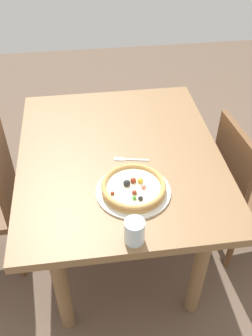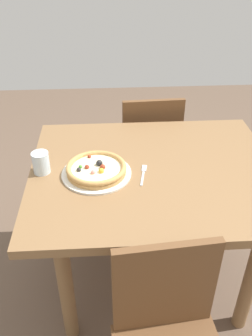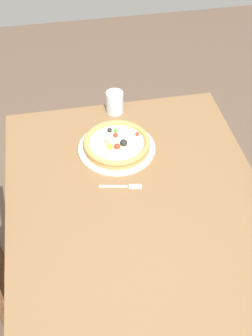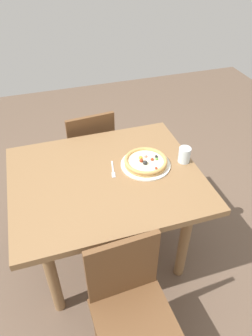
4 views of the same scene
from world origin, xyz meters
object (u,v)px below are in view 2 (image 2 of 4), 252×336
at_px(chair_far, 149,147).
at_px(drinking_glass, 41,163).
at_px(pizza, 96,169).
at_px(plate, 97,173).
at_px(dining_table, 154,187).
at_px(fork, 143,173).

xyz_separation_m(chair_far, drinking_glass, (-0.59, -0.69, 0.35)).
height_order(pizza, drinking_glass, drinking_glass).
bearing_deg(drinking_glass, chair_far, 49.56).
height_order(chair_far, plate, chair_far).
distance_m(plate, pizza, 0.03).
distance_m(chair_far, pizza, 0.87).
xyz_separation_m(dining_table, fork, (-0.06, -0.04, 0.11)).
relative_size(dining_table, fork, 7.16).
distance_m(dining_table, chair_far, 0.73).
xyz_separation_m(dining_table, drinking_glass, (-0.53, 0.01, 0.16)).
bearing_deg(dining_table, plate, -174.40).
distance_m(fork, drinking_glass, 0.48).
height_order(dining_table, fork, fork).
height_order(dining_table, pizza, pizza).
bearing_deg(pizza, drinking_glass, 172.14).
bearing_deg(dining_table, pizza, -174.42).
relative_size(chair_far, fork, 5.26).
xyz_separation_m(dining_table, pizza, (-0.28, -0.03, 0.14)).
bearing_deg(drinking_glass, pizza, -7.86).
relative_size(dining_table, chair_far, 1.36).
xyz_separation_m(pizza, drinking_glass, (-0.25, 0.04, 0.02)).
distance_m(chair_far, drinking_glass, 0.98).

